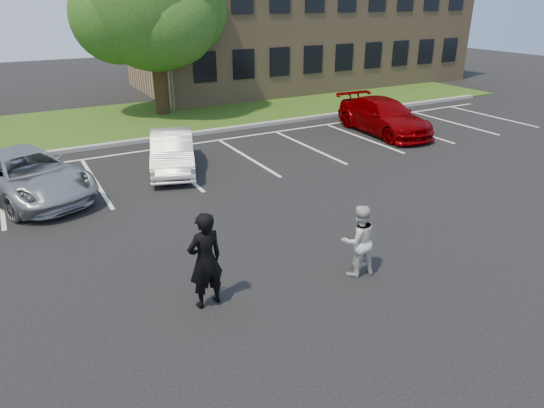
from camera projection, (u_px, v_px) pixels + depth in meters
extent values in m
plane|color=black|center=(294.00, 270.00, 10.88)|extent=(90.00, 90.00, 0.00)
cube|color=gray|center=(146.00, 140.00, 20.48)|extent=(40.00, 0.30, 0.15)
cube|color=#284C12|center=(123.00, 121.00, 23.71)|extent=(44.00, 8.00, 0.08)
cube|color=white|center=(1.00, 198.00, 14.80)|extent=(0.12, 5.20, 0.01)
cube|color=white|center=(96.00, 182.00, 16.05)|extent=(0.12, 5.20, 0.01)
cube|color=white|center=(177.00, 168.00, 17.30)|extent=(0.12, 5.20, 0.01)
cube|color=white|center=(247.00, 157.00, 18.55)|extent=(0.12, 5.20, 0.01)
cube|color=white|center=(308.00, 147.00, 19.80)|extent=(0.12, 5.20, 0.01)
cube|color=white|center=(362.00, 138.00, 21.05)|extent=(0.12, 5.20, 0.01)
cube|color=white|center=(410.00, 130.00, 22.31)|extent=(0.12, 5.20, 0.01)
cube|color=white|center=(453.00, 123.00, 23.56)|extent=(0.12, 5.20, 0.01)
cube|color=white|center=(492.00, 116.00, 24.81)|extent=(0.12, 5.20, 0.01)
cube|color=white|center=(188.00, 145.00, 20.09)|extent=(34.00, 0.12, 0.01)
cube|color=#927654|center=(301.00, 23.00, 33.22)|extent=(22.00, 10.00, 8.00)
cube|color=black|center=(205.00, 67.00, 25.78)|extent=(1.30, 0.06, 1.60)
cube|color=black|center=(244.00, 64.00, 26.81)|extent=(1.30, 0.06, 1.60)
cube|color=black|center=(280.00, 62.00, 27.84)|extent=(1.30, 0.06, 1.60)
cube|color=black|center=(313.00, 59.00, 28.86)|extent=(1.30, 0.06, 1.60)
cube|color=black|center=(344.00, 57.00, 29.89)|extent=(1.30, 0.06, 1.60)
cube|color=black|center=(373.00, 55.00, 30.92)|extent=(1.30, 0.06, 1.60)
cube|color=black|center=(400.00, 53.00, 31.95)|extent=(1.30, 0.06, 1.60)
cube|color=black|center=(426.00, 52.00, 32.98)|extent=(1.30, 0.06, 1.60)
cube|color=black|center=(450.00, 50.00, 34.00)|extent=(1.30, 0.06, 1.60)
cylinder|color=black|center=(161.00, 84.00, 24.52)|extent=(0.70, 0.70, 3.20)
sphere|color=#274A16|center=(153.00, 0.00, 22.98)|extent=(6.60, 6.60, 6.60)
sphere|color=#274A16|center=(181.00, 11.00, 24.45)|extent=(4.60, 4.60, 4.60)
sphere|color=#274A16|center=(117.00, 16.00, 22.82)|extent=(4.40, 4.40, 4.40)
sphere|color=#274A16|center=(173.00, 21.00, 22.31)|extent=(4.00, 4.00, 4.00)
imported|color=black|center=(205.00, 260.00, 9.30)|extent=(0.78, 0.57, 2.00)
imported|color=silver|center=(358.00, 241.00, 10.44)|extent=(0.90, 0.76, 1.64)
imported|color=#A6A8AD|center=(27.00, 175.00, 14.58)|extent=(4.01, 5.67, 1.44)
imported|color=white|center=(172.00, 152.00, 16.91)|extent=(2.61, 4.32, 1.34)
imported|color=#7F0002|center=(384.00, 116.00, 21.54)|extent=(2.36, 5.26, 1.50)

